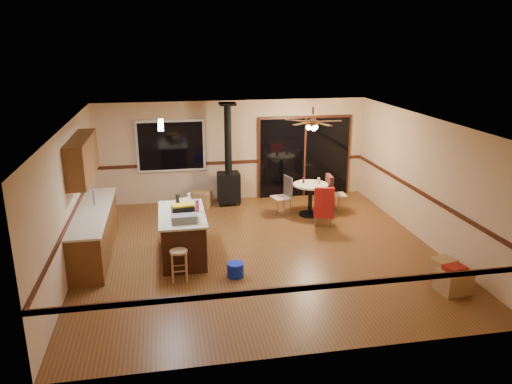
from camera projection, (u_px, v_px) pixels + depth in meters
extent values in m
plane|color=brown|center=(259.00, 251.00, 10.04)|extent=(7.00, 7.00, 0.00)
plane|color=silver|center=(259.00, 122.00, 9.27)|extent=(7.00, 7.00, 0.00)
plane|color=tan|center=(234.00, 151.00, 12.94)|extent=(7.00, 0.00, 7.00)
plane|color=tan|center=(310.00, 267.00, 6.37)|extent=(7.00, 0.00, 7.00)
plane|color=tan|center=(70.00, 199.00, 9.05)|extent=(0.00, 7.00, 7.00)
plane|color=tan|center=(426.00, 180.00, 10.27)|extent=(0.00, 7.00, 7.00)
cube|color=black|center=(171.00, 146.00, 12.56)|extent=(1.72, 0.10, 1.32)
cube|color=black|center=(304.00, 158.00, 13.30)|extent=(2.52, 0.10, 2.10)
cube|color=brown|center=(95.00, 233.00, 9.83)|extent=(0.60, 3.00, 0.86)
cube|color=beige|center=(93.00, 211.00, 9.69)|extent=(0.64, 3.04, 0.04)
cube|color=brown|center=(82.00, 158.00, 9.56)|extent=(0.35, 2.00, 0.80)
cube|color=black|center=(183.00, 236.00, 9.65)|extent=(0.80, 1.60, 0.86)
cube|color=beige|center=(182.00, 214.00, 9.52)|extent=(0.88, 1.68, 0.04)
cube|color=black|center=(229.00, 187.00, 12.74)|extent=(0.55, 0.50, 0.75)
cylinder|color=black|center=(228.00, 139.00, 12.36)|extent=(0.18, 0.18, 1.77)
cylinder|color=brown|center=(313.00, 122.00, 11.42)|extent=(0.24, 0.24, 0.10)
cylinder|color=brown|center=(313.00, 111.00, 11.34)|extent=(0.05, 0.05, 0.16)
sphere|color=#FFD88C|center=(313.00, 128.00, 11.46)|extent=(0.16, 0.16, 0.16)
cube|color=white|center=(161.00, 125.00, 9.25)|extent=(0.10, 1.20, 0.04)
cube|color=slate|center=(184.00, 219.00, 9.02)|extent=(0.47, 0.27, 0.14)
cube|color=black|center=(183.00, 212.00, 9.26)|extent=(0.43, 0.27, 0.22)
cube|color=gold|center=(183.00, 205.00, 9.22)|extent=(0.43, 0.26, 0.03)
cube|color=#9B7544|center=(186.00, 205.00, 9.65)|extent=(0.25, 0.33, 0.21)
cylinder|color=black|center=(178.00, 201.00, 9.77)|extent=(0.11, 0.11, 0.28)
cylinder|color=#D84C8C|center=(197.00, 206.00, 9.56)|extent=(0.10, 0.10, 0.24)
cylinder|color=white|center=(189.00, 198.00, 10.16)|extent=(0.08, 0.08, 0.18)
cylinder|color=tan|center=(179.00, 265.00, 8.75)|extent=(0.39, 0.39, 0.57)
cylinder|color=#0E28C4|center=(235.00, 270.00, 8.94)|extent=(0.32, 0.32, 0.25)
cylinder|color=black|center=(310.00, 214.00, 12.08)|extent=(0.52, 0.52, 0.04)
cylinder|color=black|center=(310.00, 200.00, 11.97)|extent=(0.10, 0.10, 0.70)
cylinder|color=beige|center=(311.00, 185.00, 11.86)|extent=(0.83, 0.83, 0.04)
cylinder|color=#590C14|center=(304.00, 180.00, 11.90)|extent=(0.07, 0.07, 0.14)
cylinder|color=beige|center=(319.00, 181.00, 11.82)|extent=(0.08, 0.08, 0.16)
cube|color=tan|center=(281.00, 198.00, 11.93)|extent=(0.49, 0.49, 0.03)
cube|color=slate|center=(288.00, 187.00, 11.93)|extent=(0.13, 0.39, 0.50)
cube|color=tan|center=(323.00, 206.00, 11.31)|extent=(0.48, 0.48, 0.03)
cube|color=slate|center=(324.00, 198.00, 11.06)|extent=(0.40, 0.12, 0.50)
cube|color=#AB1813|center=(324.00, 203.00, 11.07)|extent=(0.45, 0.20, 0.70)
cube|color=tan|center=(337.00, 195.00, 12.12)|extent=(0.43, 0.43, 0.03)
cube|color=slate|center=(330.00, 185.00, 12.03)|extent=(0.06, 0.40, 0.50)
cube|color=#441F19|center=(329.00, 189.00, 12.06)|extent=(0.13, 0.45, 0.70)
cube|color=#9B7544|center=(200.00, 199.00, 12.61)|extent=(0.63, 0.58, 0.41)
cube|color=#9B7544|center=(454.00, 281.00, 8.37)|extent=(0.55, 0.49, 0.38)
cube|color=#9B7544|center=(443.00, 267.00, 8.99)|extent=(0.46, 0.42, 0.31)
cube|color=maroon|center=(455.00, 269.00, 8.30)|extent=(0.37, 0.32, 0.09)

